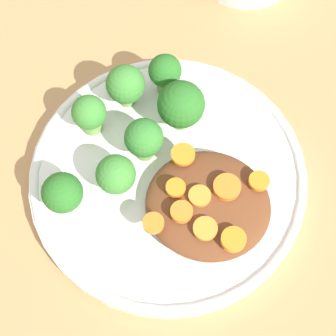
% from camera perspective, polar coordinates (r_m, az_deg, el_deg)
% --- Properties ---
extents(ground_plane, '(4.00, 4.00, 0.00)m').
position_cam_1_polar(ground_plane, '(0.55, -0.00, -1.35)').
color(ground_plane, tan).
extents(plate, '(0.27, 0.27, 0.02)m').
position_cam_1_polar(plate, '(0.54, -0.00, -0.90)').
color(plate, white).
rests_on(plate, ground_plane).
extents(stew_mound, '(0.12, 0.11, 0.02)m').
position_cam_1_polar(stew_mound, '(0.52, 4.09, -3.72)').
color(stew_mound, brown).
rests_on(stew_mound, plate).
extents(broccoli_floret_0, '(0.04, 0.04, 0.05)m').
position_cam_1_polar(broccoli_floret_0, '(0.51, -5.32, -0.70)').
color(broccoli_floret_0, '#759E51').
rests_on(broccoli_floret_0, plate).
extents(broccoli_floret_1, '(0.05, 0.05, 0.06)m').
position_cam_1_polar(broccoli_floret_1, '(0.53, 1.50, 6.36)').
color(broccoli_floret_1, '#7FA85B').
rests_on(broccoli_floret_1, plate).
extents(broccoli_floret_2, '(0.03, 0.03, 0.05)m').
position_cam_1_polar(broccoli_floret_2, '(0.54, -7.99, 5.46)').
color(broccoli_floret_2, '#759E51').
rests_on(broccoli_floret_2, plate).
extents(broccoli_floret_3, '(0.04, 0.04, 0.05)m').
position_cam_1_polar(broccoli_floret_3, '(0.51, -10.66, -2.56)').
color(broccoli_floret_3, '#7FA85B').
rests_on(broccoli_floret_3, plate).
extents(broccoli_floret_4, '(0.04, 0.04, 0.05)m').
position_cam_1_polar(broccoli_floret_4, '(0.52, -2.47, 2.95)').
color(broccoli_floret_4, '#759E51').
rests_on(broccoli_floret_4, plate).
extents(broccoli_floret_5, '(0.04, 0.04, 0.05)m').
position_cam_1_polar(broccoli_floret_5, '(0.55, -4.33, 8.39)').
color(broccoli_floret_5, '#7FA85B').
rests_on(broccoli_floret_5, plate).
extents(broccoli_floret_6, '(0.03, 0.03, 0.05)m').
position_cam_1_polar(broccoli_floret_6, '(0.56, -0.30, 9.68)').
color(broccoli_floret_6, '#7FA85B').
rests_on(broccoli_floret_6, plate).
extents(carrot_slice_0, '(0.03, 0.03, 0.01)m').
position_cam_1_polar(carrot_slice_0, '(0.51, 6.00, -1.95)').
color(carrot_slice_0, orange).
rests_on(carrot_slice_0, stew_mound).
extents(carrot_slice_1, '(0.02, 0.02, 0.00)m').
position_cam_1_polar(carrot_slice_1, '(0.51, 0.78, -2.02)').
color(carrot_slice_1, orange).
rests_on(carrot_slice_1, stew_mound).
extents(carrot_slice_2, '(0.02, 0.02, 0.00)m').
position_cam_1_polar(carrot_slice_2, '(0.49, 3.80, -6.15)').
color(carrot_slice_2, orange).
rests_on(carrot_slice_2, stew_mound).
extents(carrot_slice_3, '(0.02, 0.02, 0.00)m').
position_cam_1_polar(carrot_slice_3, '(0.52, 1.54, 1.38)').
color(carrot_slice_3, orange).
rests_on(carrot_slice_3, stew_mound).
extents(carrot_slice_4, '(0.02, 0.02, 0.01)m').
position_cam_1_polar(carrot_slice_4, '(0.49, -1.37, -5.65)').
color(carrot_slice_4, orange).
rests_on(carrot_slice_4, stew_mound).
extents(carrot_slice_5, '(0.02, 0.02, 0.01)m').
position_cam_1_polar(carrot_slice_5, '(0.49, 6.67, -7.22)').
color(carrot_slice_5, orange).
rests_on(carrot_slice_5, stew_mound).
extents(carrot_slice_6, '(0.02, 0.02, 0.01)m').
position_cam_1_polar(carrot_slice_6, '(0.50, 1.39, -4.48)').
color(carrot_slice_6, orange).
rests_on(carrot_slice_6, stew_mound).
extents(carrot_slice_7, '(0.02, 0.02, 0.00)m').
position_cam_1_polar(carrot_slice_7, '(0.51, 9.17, -1.71)').
color(carrot_slice_7, orange).
rests_on(carrot_slice_7, stew_mound).
extents(carrot_slice_8, '(0.02, 0.02, 0.00)m').
position_cam_1_polar(carrot_slice_8, '(0.50, 3.24, -2.85)').
color(carrot_slice_8, orange).
rests_on(carrot_slice_8, stew_mound).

